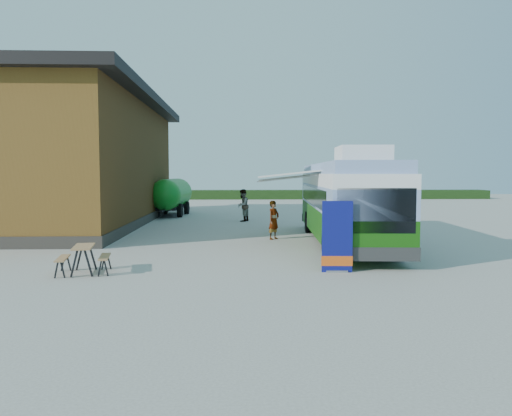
{
  "coord_description": "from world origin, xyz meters",
  "views": [
    {
      "loc": [
        -1.18,
        -19.65,
        2.97
      ],
      "look_at": [
        -0.3,
        2.77,
        1.4
      ],
      "focal_mm": 35.0,
      "sensor_mm": 36.0,
      "label": 1
    }
  ],
  "objects_px": {
    "bus": "(344,199)",
    "person_b": "(243,205)",
    "person_a": "(274,220)",
    "banner": "(337,243)",
    "slurry_tanker": "(172,194)",
    "picnic_table": "(84,253)"
  },
  "relations": [
    {
      "from": "bus",
      "to": "picnic_table",
      "type": "xyz_separation_m",
      "value": [
        -9.1,
        -6.17,
        -1.24
      ]
    },
    {
      "from": "picnic_table",
      "to": "person_a",
      "type": "relative_size",
      "value": 0.95
    },
    {
      "from": "bus",
      "to": "picnic_table",
      "type": "bearing_deg",
      "value": -142.35
    },
    {
      "from": "banner",
      "to": "picnic_table",
      "type": "distance_m",
      "value": 7.53
    },
    {
      "from": "bus",
      "to": "slurry_tanker",
      "type": "height_order",
      "value": "bus"
    },
    {
      "from": "banner",
      "to": "slurry_tanker",
      "type": "distance_m",
      "value": 21.76
    },
    {
      "from": "slurry_tanker",
      "to": "banner",
      "type": "bearing_deg",
      "value": -66.06
    },
    {
      "from": "person_a",
      "to": "person_b",
      "type": "relative_size",
      "value": 0.88
    },
    {
      "from": "picnic_table",
      "to": "person_a",
      "type": "xyz_separation_m",
      "value": [
        6.19,
        7.46,
        0.25
      ]
    },
    {
      "from": "picnic_table",
      "to": "slurry_tanker",
      "type": "xyz_separation_m",
      "value": [
        -0.0,
        20.3,
        0.87
      ]
    },
    {
      "from": "person_a",
      "to": "slurry_tanker",
      "type": "relative_size",
      "value": 0.25
    },
    {
      "from": "person_b",
      "to": "slurry_tanker",
      "type": "distance_m",
      "value": 6.65
    },
    {
      "from": "bus",
      "to": "banner",
      "type": "height_order",
      "value": "bus"
    },
    {
      "from": "bus",
      "to": "slurry_tanker",
      "type": "xyz_separation_m",
      "value": [
        -9.1,
        14.13,
        -0.38
      ]
    },
    {
      "from": "banner",
      "to": "person_a",
      "type": "bearing_deg",
      "value": 103.51
    },
    {
      "from": "banner",
      "to": "person_b",
      "type": "xyz_separation_m",
      "value": [
        -2.63,
        15.93,
        0.11
      ]
    },
    {
      "from": "banner",
      "to": "person_b",
      "type": "relative_size",
      "value": 1.08
    },
    {
      "from": "picnic_table",
      "to": "bus",
      "type": "bearing_deg",
      "value": 24.56
    },
    {
      "from": "bus",
      "to": "banner",
      "type": "bearing_deg",
      "value": -100.55
    },
    {
      "from": "person_b",
      "to": "slurry_tanker",
      "type": "bearing_deg",
      "value": -106.91
    },
    {
      "from": "slurry_tanker",
      "to": "picnic_table",
      "type": "bearing_deg",
      "value": -86.31
    },
    {
      "from": "bus",
      "to": "person_b",
      "type": "distance_m",
      "value": 10.56
    }
  ]
}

